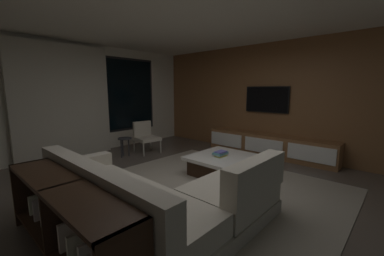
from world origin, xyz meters
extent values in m
plane|color=#564C44|center=(0.00, 0.00, 0.00)|extent=(9.20, 9.20, 0.00)
cube|color=silver|center=(0.00, 3.66, 1.35)|extent=(6.60, 0.12, 2.70)
cube|color=black|center=(1.30, 3.60, 1.45)|extent=(1.52, 0.02, 2.02)
cube|color=black|center=(1.30, 3.58, 1.45)|extent=(1.40, 0.03, 1.90)
cube|color=beige|center=(-0.55, 3.48, 1.30)|extent=(2.10, 0.12, 2.60)
cube|color=brown|center=(3.06, 0.00, 1.35)|extent=(0.12, 7.80, 2.70)
plane|color=silver|center=(0.00, 0.00, 2.70)|extent=(8.20, 8.20, 0.00)
cube|color=gray|center=(0.35, -0.10, 0.01)|extent=(3.20, 3.80, 0.01)
cube|color=#A49C8C|center=(-1.21, 0.00, 0.09)|extent=(0.90, 2.50, 0.18)
cube|color=beige|center=(-1.21, 0.00, 0.30)|extent=(0.86, 2.42, 0.24)
cube|color=beige|center=(-1.56, 0.00, 0.62)|extent=(0.20, 2.50, 0.40)
cube|color=beige|center=(-1.21, 1.15, 0.51)|extent=(0.90, 0.20, 0.18)
cube|color=#A49C8C|center=(-0.23, -0.80, 0.09)|extent=(1.10, 0.90, 0.18)
cube|color=beige|center=(-0.23, -0.80, 0.30)|extent=(1.07, 0.86, 0.24)
cube|color=beige|center=(-0.23, -1.15, 0.62)|extent=(1.10, 0.20, 0.40)
cube|color=beige|center=(-1.44, 0.55, 0.58)|extent=(0.10, 0.36, 0.36)
cube|color=#B2A893|center=(-1.44, -0.30, 0.58)|extent=(0.10, 0.36, 0.36)
cube|color=#301E12|center=(0.99, 0.10, 0.15)|extent=(1.00, 1.00, 0.30)
cube|color=white|center=(0.99, 0.10, 0.33)|extent=(1.16, 1.16, 0.06)
cube|color=gold|center=(0.94, 0.16, 0.38)|extent=(0.22, 0.14, 0.03)
cube|color=#739699|center=(0.94, 0.17, 0.40)|extent=(0.28, 0.18, 0.02)
cube|color=teal|center=(0.94, 0.17, 0.42)|extent=(0.28, 0.17, 0.03)
cube|color=#5C5AB1|center=(0.93, 0.15, 0.45)|extent=(0.21, 0.15, 0.02)
cylinder|color=#B2ADA0|center=(1.20, 2.20, 0.18)|extent=(0.04, 0.04, 0.36)
cylinder|color=#B2ADA0|center=(0.73, 2.26, 0.18)|extent=(0.04, 0.04, 0.36)
cylinder|color=#B2ADA0|center=(1.27, 2.70, 0.18)|extent=(0.04, 0.04, 0.36)
cylinder|color=#B2ADA0|center=(0.79, 2.76, 0.18)|extent=(0.04, 0.04, 0.36)
cube|color=beige|center=(1.00, 2.48, 0.36)|extent=(0.61, 0.63, 0.08)
cube|color=beige|center=(1.03, 2.72, 0.59)|extent=(0.49, 0.14, 0.38)
cylinder|color=#333338|center=(0.30, 2.55, 0.23)|extent=(0.03, 0.03, 0.46)
cylinder|color=#333338|center=(0.50, 2.55, 0.23)|extent=(0.03, 0.03, 0.46)
cylinder|color=#333338|center=(0.40, 2.65, 0.23)|extent=(0.03, 0.03, 0.46)
cylinder|color=#333338|center=(0.40, 2.55, 0.45)|extent=(0.32, 0.32, 0.02)
cube|color=brown|center=(2.78, 0.10, 0.26)|extent=(0.44, 3.10, 0.52)
cube|color=white|center=(2.55, -0.94, 0.29)|extent=(0.02, 0.93, 0.33)
cube|color=white|center=(2.55, 0.10, 0.29)|extent=(0.02, 0.93, 0.33)
cube|color=white|center=(2.55, 1.15, 0.29)|extent=(0.02, 0.93, 0.33)
cube|color=#352214|center=(2.74, -0.75, 0.12)|extent=(0.33, 0.68, 0.19)
cube|color=#C35885|center=(2.74, -1.01, 0.12)|extent=(0.03, 0.04, 0.18)
cube|color=#8E4761|center=(2.74, -0.88, 0.11)|extent=(0.03, 0.04, 0.17)
cube|color=#9F5A6F|center=(2.74, -0.75, 0.10)|extent=(0.03, 0.04, 0.15)
cube|color=#759D94|center=(2.74, -0.62, 0.10)|extent=(0.03, 0.04, 0.14)
cube|color=#76CA7E|center=(2.74, -0.49, 0.10)|extent=(0.03, 0.04, 0.15)
cube|color=black|center=(2.95, 0.25, 1.35)|extent=(0.04, 1.09, 0.63)
cube|color=black|center=(2.95, 0.25, 1.35)|extent=(0.05, 1.05, 0.59)
cube|color=#301E12|center=(-1.88, -0.10, 0.72)|extent=(0.40, 2.10, 0.04)
cube|color=#301E12|center=(-1.88, -0.10, 0.14)|extent=(0.38, 2.04, 0.03)
cube|color=#301E12|center=(-1.88, 0.93, 0.37)|extent=(0.40, 0.04, 0.74)
cube|color=#301E12|center=(-1.88, -0.10, 0.37)|extent=(0.38, 0.03, 0.74)
cube|color=silver|center=(-1.87, -0.57, 0.27)|extent=(0.18, 0.04, 0.23)
cube|color=#EDEACF|center=(-1.89, -0.38, 0.27)|extent=(0.18, 0.04, 0.23)
cube|color=silver|center=(-1.89, -0.19, 0.29)|extent=(0.18, 0.04, 0.26)
cube|color=silver|center=(-1.88, 0.00, 0.29)|extent=(0.18, 0.04, 0.27)
cube|color=silver|center=(-1.87, 0.19, 0.29)|extent=(0.18, 0.04, 0.26)
cube|color=silver|center=(-1.87, 0.37, 0.27)|extent=(0.18, 0.04, 0.23)
cube|color=white|center=(-1.89, 0.56, 0.27)|extent=(0.18, 0.04, 0.24)
cube|color=silver|center=(-1.88, 0.75, 0.27)|extent=(0.18, 0.04, 0.22)
camera|label=1|loc=(-2.59, -2.33, 1.58)|focal=22.22mm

